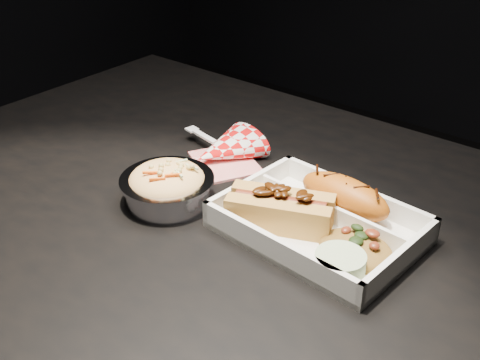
% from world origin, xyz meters
% --- Properties ---
extents(dining_table, '(1.20, 0.80, 0.75)m').
position_xyz_m(dining_table, '(0.00, 0.00, 0.66)').
color(dining_table, black).
rests_on(dining_table, ground).
extents(food_tray, '(0.26, 0.20, 0.04)m').
position_xyz_m(food_tray, '(0.11, 0.03, 0.76)').
color(food_tray, white).
rests_on(food_tray, dining_table).
extents(fried_pastry, '(0.14, 0.06, 0.05)m').
position_xyz_m(fried_pastry, '(0.11, 0.08, 0.78)').
color(fried_pastry, '#B55812').
rests_on(fried_pastry, food_tray).
extents(hotdog, '(0.15, 0.11, 0.06)m').
position_xyz_m(hotdog, '(0.06, 0.00, 0.78)').
color(hotdog, '#C08C41').
rests_on(hotdog, food_tray).
extents(fried_rice_mound, '(0.10, 0.09, 0.03)m').
position_xyz_m(fried_rice_mound, '(0.17, 0.01, 0.77)').
color(fried_rice_mound, olive).
rests_on(fried_rice_mound, food_tray).
extents(cupcake_liner, '(0.06, 0.06, 0.03)m').
position_xyz_m(cupcake_liner, '(0.18, -0.04, 0.77)').
color(cupcake_liner, '#B5CA99').
rests_on(cupcake_liner, food_tray).
extents(foil_coleslaw_cup, '(0.13, 0.13, 0.07)m').
position_xyz_m(foil_coleslaw_cup, '(-0.10, -0.04, 0.78)').
color(foil_coleslaw_cup, silver).
rests_on(foil_coleslaw_cup, dining_table).
extents(napkin_fork, '(0.18, 0.14, 0.10)m').
position_xyz_m(napkin_fork, '(-0.12, 0.10, 0.77)').
color(napkin_fork, red).
rests_on(napkin_fork, dining_table).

